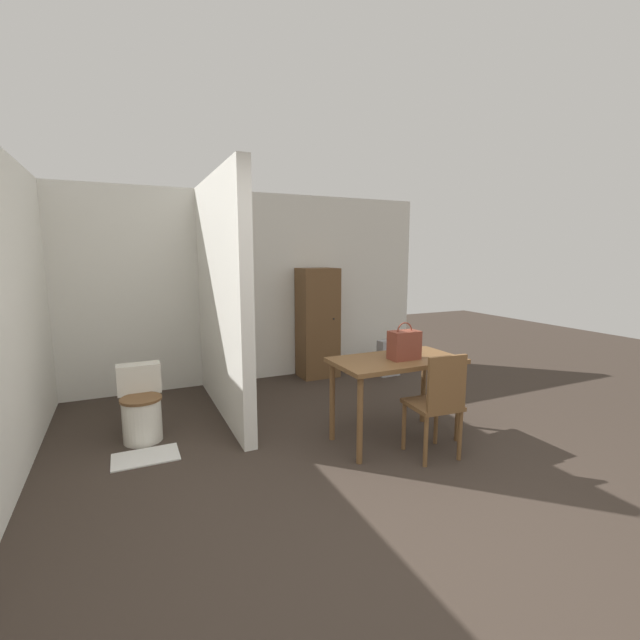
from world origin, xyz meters
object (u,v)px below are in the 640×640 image
Objects in this scene: dining_table at (396,369)px; handbag at (404,345)px; toilet at (141,407)px; wooden_cabinet at (318,323)px; wooden_chair at (437,402)px; space_heater at (388,358)px.

dining_table is 0.24m from handbag.
wooden_cabinet is at bearing 26.98° from toilet.
wooden_chair is 0.57m from handbag.
space_heater is at bearing 13.64° from toilet.
toilet is at bearing 151.14° from wooden_chair.
toilet is at bearing 154.08° from dining_table.
dining_table is 2.29× the size of space_heater.
wooden_chair is at bearing -33.43° from toilet.
wooden_cabinet reaches higher than space_heater.
toilet is 2.67m from wooden_cabinet.
handbag is 2.26m from space_heater.
handbag is at bearing 104.13° from wooden_chair.
dining_table is 1.27× the size of wooden_chair.
wooden_cabinet is 3.00× the size of space_heater.
toilet is (-2.11, 1.03, -0.38)m from dining_table.
wooden_chair is at bearing -114.66° from space_heater.
dining_table reaches higher than toilet.
wooden_cabinet reaches higher than dining_table.
dining_table is at bearing 108.59° from wooden_chair.
toilet reaches higher than space_heater.
handbag is 0.66× the size of space_heater.
space_heater is (0.92, -0.40, -0.50)m from wooden_cabinet.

